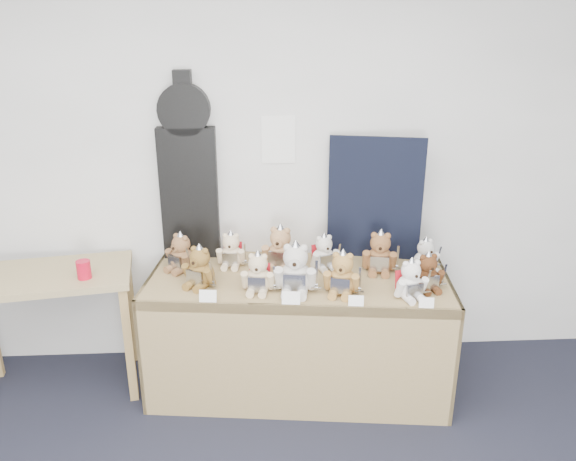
{
  "coord_description": "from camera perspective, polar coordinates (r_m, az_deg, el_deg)",
  "views": [
    {
      "loc": [
        0.21,
        -0.98,
        2.18
      ],
      "look_at": [
        0.38,
        1.98,
        1.08
      ],
      "focal_mm": 35.0,
      "sensor_mm": 36.0,
      "label": 1
    }
  ],
  "objects": [
    {
      "name": "teddy_front_far_left",
      "position": [
        3.26,
        -8.96,
        -3.82
      ],
      "size": [
        0.22,
        0.22,
        0.27
      ],
      "rotation": [
        0.0,
        0.0,
        -0.51
      ],
      "color": "brown",
      "rests_on": "display_table"
    },
    {
      "name": "teddy_back_far_left",
      "position": [
        3.49,
        -10.83,
        -2.35
      ],
      "size": [
        0.22,
        0.22,
        0.27
      ],
      "rotation": [
        0.0,
        0.0,
        -0.68
      ],
      "color": "brown",
      "rests_on": "display_table"
    },
    {
      "name": "teddy_front_centre",
      "position": [
        3.14,
        0.76,
        -4.09
      ],
      "size": [
        0.27,
        0.23,
        0.33
      ],
      "rotation": [
        0.0,
        0.0,
        -0.15
      ],
      "color": "beige",
      "rests_on": "display_table"
    },
    {
      "name": "entry_card_d",
      "position": [
        3.1,
        13.89,
        -7.14
      ],
      "size": [
        0.08,
        0.03,
        0.06
      ],
      "primitive_type": "cube",
      "rotation": [
        -0.24,
        0.0,
        -0.11
      ],
      "color": "white",
      "rests_on": "display_table"
    },
    {
      "name": "side_table",
      "position": [
        3.67,
        -22.99,
        -5.84
      ],
      "size": [
        1.03,
        0.68,
        0.79
      ],
      "rotation": [
        0.0,
        0.0,
        0.17
      ],
      "color": "#9D8154",
      "rests_on": "floor"
    },
    {
      "name": "teddy_back_left",
      "position": [
        3.51,
        -5.79,
        -2.1
      ],
      "size": [
        0.2,
        0.18,
        0.25
      ],
      "rotation": [
        0.0,
        0.0,
        -0.13
      ],
      "color": "beige",
      "rests_on": "display_table"
    },
    {
      "name": "entry_card_b",
      "position": [
        3.05,
        0.31,
        -6.87
      ],
      "size": [
        0.1,
        0.03,
        0.07
      ],
      "primitive_type": "cube",
      "rotation": [
        -0.24,
        0.0,
        -0.11
      ],
      "color": "white",
      "rests_on": "display_table"
    },
    {
      "name": "teddy_back_centre_right",
      "position": [
        3.47,
        3.69,
        -2.32
      ],
      "size": [
        0.2,
        0.19,
        0.24
      ],
      "rotation": [
        0.0,
        0.0,
        0.29
      ],
      "color": "silver",
      "rests_on": "display_table"
    },
    {
      "name": "teddy_front_right",
      "position": [
        3.15,
        5.52,
        -4.53
      ],
      "size": [
        0.23,
        0.22,
        0.28
      ],
      "rotation": [
        0.0,
        0.0,
        -0.31
      ],
      "color": "#A4773E",
      "rests_on": "display_table"
    },
    {
      "name": "teddy_back_right",
      "position": [
        3.45,
        9.31,
        -2.37
      ],
      "size": [
        0.24,
        0.21,
        0.29
      ],
      "rotation": [
        0.0,
        0.0,
        -0.21
      ],
      "color": "brown",
      "rests_on": "display_table"
    },
    {
      "name": "guitar_case",
      "position": [
        3.57,
        -10.12,
        6.11
      ],
      "size": [
        0.36,
        0.11,
        1.18
      ],
      "rotation": [
        0.0,
        0.0,
        -0.01
      ],
      "color": "black",
      "rests_on": "display_table"
    },
    {
      "name": "entry_card_a",
      "position": [
        3.1,
        -8.15,
        -6.61
      ],
      "size": [
        0.1,
        0.03,
        0.07
      ],
      "primitive_type": "cube",
      "rotation": [
        -0.24,
        0.0,
        -0.11
      ],
      "color": "white",
      "rests_on": "display_table"
    },
    {
      "name": "entry_card_c",
      "position": [
        3.05,
        6.93,
        -7.1
      ],
      "size": [
        0.08,
        0.03,
        0.06
      ],
      "primitive_type": "cube",
      "rotation": [
        -0.24,
        0.0,
        -0.11
      ],
      "color": "white",
      "rests_on": "display_table"
    },
    {
      "name": "teddy_back_end",
      "position": [
        3.53,
        13.78,
        -2.59
      ],
      "size": [
        0.19,
        0.18,
        0.23
      ],
      "rotation": [
        0.0,
        0.0,
        0.41
      ],
      "color": "silver",
      "rests_on": "display_table"
    },
    {
      "name": "teddy_back_centre_left",
      "position": [
        3.46,
        -0.8,
        -1.93
      ],
      "size": [
        0.25,
        0.23,
        0.3
      ],
      "rotation": [
        0.0,
        0.0,
        -0.31
      ],
      "color": "tan",
      "rests_on": "display_table"
    },
    {
      "name": "red_cup",
      "position": [
        3.45,
        -20.04,
        -3.75
      ],
      "size": [
        0.08,
        0.08,
        0.11
      ],
      "primitive_type": "cylinder",
      "color": "red",
      "rests_on": "side_table"
    },
    {
      "name": "teddy_front_left",
      "position": [
        3.17,
        -3.06,
        -4.46
      ],
      "size": [
        0.21,
        0.19,
        0.26
      ],
      "rotation": [
        0.0,
        0.0,
        -0.15
      ],
      "color": "beige",
      "rests_on": "display_table"
    },
    {
      "name": "navy_board",
      "position": [
        3.58,
        8.83,
        3.2
      ],
      "size": [
        0.58,
        0.15,
        0.79
      ],
      "primitive_type": "cube",
      "rotation": [
        0.0,
        0.0,
        -0.22
      ],
      "color": "black",
      "rests_on": "display_table"
    },
    {
      "name": "teddy_front_far_right",
      "position": [
        3.16,
        12.36,
        -5.03
      ],
      "size": [
        0.21,
        0.19,
        0.25
      ],
      "rotation": [
        0.0,
        0.0,
        0.24
      ],
      "color": "white",
      "rests_on": "display_table"
    },
    {
      "name": "teddy_front_end",
      "position": [
        3.28,
        14.0,
        -4.26
      ],
      "size": [
        0.21,
        0.18,
        0.25
      ],
      "rotation": [
        0.0,
        0.0,
        0.16
      ],
      "color": "#52301C",
      "rests_on": "display_table"
    },
    {
      "name": "display_table",
      "position": [
        3.39,
        1.01,
        -7.7
      ],
      "size": [
        1.88,
        0.95,
        0.75
      ],
      "rotation": [
        0.0,
        0.0,
        -0.11
      ],
      "color": "olive",
      "rests_on": "floor"
    },
    {
      "name": "room_shell",
      "position": [
        3.54,
        -0.98,
        9.21
      ],
      "size": [
        6.0,
        6.0,
        6.0
      ],
      "color": "white",
      "rests_on": "floor"
    }
  ]
}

